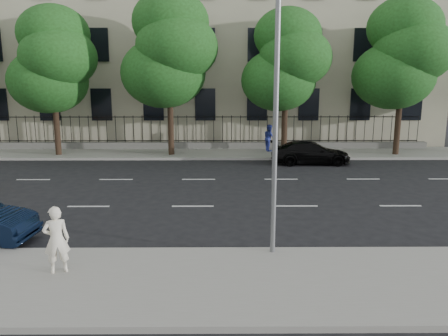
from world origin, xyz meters
name	(u,v)px	position (x,y,z in m)	size (l,w,h in m)	color
ground	(188,228)	(0.00, 0.00, 0.00)	(120.00, 120.00, 0.00)	black
near_sidewalk	(175,283)	(0.00, -4.00, 0.07)	(60.00, 4.00, 0.15)	gray
far_sidewalk	(204,153)	(0.00, 14.00, 0.07)	(60.00, 4.00, 0.15)	gray
lane_markings	(196,191)	(0.00, 4.75, 0.01)	(49.60, 4.62, 0.01)	silver
masonry_building	(207,24)	(0.00, 22.95, 9.02)	(34.60, 12.11, 18.50)	beige
iron_fence	(205,141)	(0.00, 15.70, 0.65)	(30.00, 0.50, 2.20)	slate
street_light	(274,66)	(2.50, -1.77, 5.15)	(0.25, 3.32, 8.05)	slate
tree_b	(53,60)	(-8.96, 13.36, 5.84)	(5.53, 5.12, 8.97)	#382619
tree_c	(170,51)	(-1.96, 13.36, 6.41)	(5.89, 5.50, 9.80)	#382619
tree_d	(287,61)	(5.04, 13.36, 5.84)	(5.34, 4.94, 8.84)	#382619
tree_e	(403,54)	(12.04, 13.36, 6.20)	(5.71, 5.31, 9.46)	#382619
black_sedan	(310,153)	(6.19, 10.86, 0.65)	(1.81, 4.45, 1.29)	black
woman_near	(56,240)	(-2.92, -3.56, 0.99)	(0.61, 0.40, 1.68)	white
pedestrian_far	(269,138)	(4.23, 14.49, 1.01)	(0.84, 0.65, 1.72)	#2B379B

